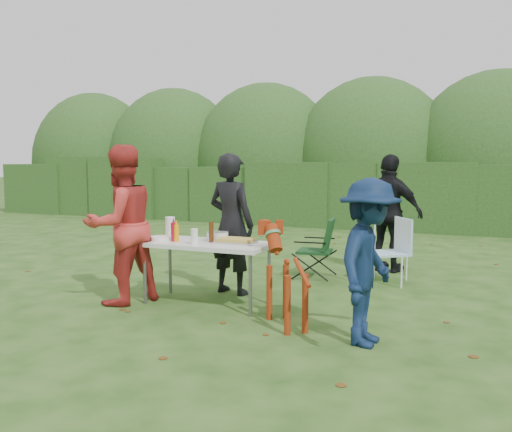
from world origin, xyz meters
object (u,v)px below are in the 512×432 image
at_px(folding_table, 207,247).
at_px(ketchup_bottle, 174,232).
at_px(person_cook, 231,224).
at_px(lawn_chair, 388,250).
at_px(person_black_puffy, 390,213).
at_px(beer_bottle, 211,232).
at_px(paper_towel_roll, 170,227).
at_px(person_red_jacket, 121,225).
at_px(camping_chair, 315,248).
at_px(child, 369,262).
at_px(dog, 287,277).
at_px(mustard_bottle, 176,233).

distance_m(folding_table, ketchup_bottle, 0.44).
relative_size(person_cook, ketchup_bottle, 8.12).
height_order(folding_table, lawn_chair, lawn_chair).
bearing_deg(person_black_puffy, beer_bottle, 78.62).
height_order(folding_table, paper_towel_roll, paper_towel_roll).
height_order(person_red_jacket, person_black_puffy, person_red_jacket).
relative_size(person_red_jacket, beer_bottle, 7.82).
xyz_separation_m(person_cook, camping_chair, (0.71, 1.31, -0.46)).
xyz_separation_m(child, camping_chair, (-1.28, 2.56, -0.34)).
relative_size(lawn_chair, paper_towel_roll, 3.51).
xyz_separation_m(child, beer_bottle, (-1.97, 0.68, 0.09)).
height_order(dog, paper_towel_roll, dog).
distance_m(folding_table, beer_bottle, 0.18).
relative_size(person_red_jacket, child, 1.22).
bearing_deg(paper_towel_roll, beer_bottle, -10.81).
relative_size(folding_table, person_red_jacket, 0.80).
height_order(child, beer_bottle, child).
xyz_separation_m(camping_chair, lawn_chair, (1.03, 0.05, 0.02)).
height_order(folding_table, beer_bottle, beer_bottle).
relative_size(person_cook, dog, 1.67).
xyz_separation_m(child, ketchup_bottle, (-2.42, 0.58, 0.08)).
relative_size(ketchup_bottle, paper_towel_roll, 0.85).
bearing_deg(mustard_bottle, person_red_jacket, -157.48).
relative_size(person_red_jacket, mustard_bottle, 9.38).
height_order(person_cook, camping_chair, person_cook).
bearing_deg(camping_chair, child, 109.85).
xyz_separation_m(person_cook, child, (1.99, -1.25, -0.12)).
bearing_deg(beer_bottle, person_red_jacket, -160.86).
height_order(camping_chair, lawn_chair, lawn_chair).
bearing_deg(lawn_chair, child, 60.08).
height_order(dog, mustard_bottle, dog).
bearing_deg(lawn_chair, beer_bottle, 12.92).
bearing_deg(folding_table, child, -18.26).
bearing_deg(ketchup_bottle, lawn_chair, 43.02).
xyz_separation_m(person_red_jacket, person_black_puffy, (2.63, 3.08, -0.04)).
distance_m(person_cook, person_red_jacket, 1.36).
xyz_separation_m(beer_bottle, paper_towel_roll, (-0.63, 0.12, 0.01)).
distance_m(camping_chair, mustard_bottle, 2.31).
height_order(person_cook, child, person_cook).
bearing_deg(mustard_bottle, camping_chair, 60.84).
relative_size(camping_chair, paper_towel_roll, 3.35).
bearing_deg(person_red_jacket, child, 106.57).
height_order(person_red_jacket, child, person_red_jacket).
height_order(person_black_puffy, dog, person_black_puffy).
xyz_separation_m(person_black_puffy, child, (0.35, -3.41, -0.12)).
bearing_deg(beer_bottle, folding_table, -171.72).
bearing_deg(folding_table, ketchup_bottle, -166.62).
relative_size(person_cook, camping_chair, 2.05).
bearing_deg(beer_bottle, ketchup_bottle, -167.26).
bearing_deg(person_black_puffy, camping_chair, 61.88).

